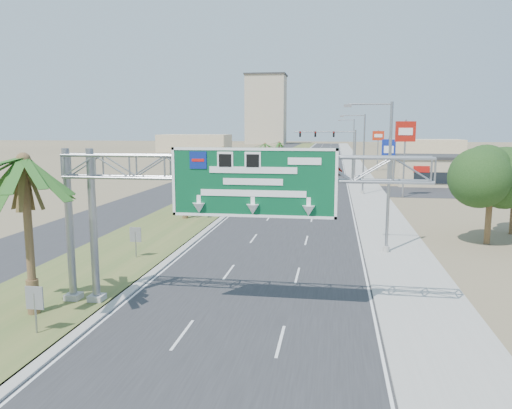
{
  "coord_description": "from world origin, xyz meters",
  "views": [
    {
      "loc": [
        3.95,
        -11.52,
        8.33
      ],
      "look_at": [
        -0.23,
        14.98,
        4.2
      ],
      "focal_mm": 35.0,
      "sensor_mm": 36.0,
      "label": 1
    }
  ],
  "objects_px": {
    "car_left_lane": "(253,200)",
    "pole_sign_blue": "(389,151)",
    "palm_near": "(24,161)",
    "signal_mast": "(342,149)",
    "store_building": "(458,171)",
    "pole_sign_red_near": "(405,136)",
    "car_far": "(305,171)",
    "car_mid_lane": "(290,199)",
    "pole_sign_red_far": "(378,139)",
    "sign_gantry": "(220,180)",
    "car_right_lane": "(335,171)"
  },
  "relations": [
    {
      "from": "car_mid_lane",
      "to": "car_right_lane",
      "type": "distance_m",
      "value": 38.19
    },
    {
      "from": "sign_gantry",
      "to": "store_building",
      "type": "relative_size",
      "value": 0.93
    },
    {
      "from": "car_left_lane",
      "to": "pole_sign_red_far",
      "type": "height_order",
      "value": "pole_sign_red_far"
    },
    {
      "from": "signal_mast",
      "to": "pole_sign_red_near",
      "type": "xyz_separation_m",
      "value": [
        7.0,
        -21.79,
        2.49
      ]
    },
    {
      "from": "pole_sign_red_near",
      "to": "car_left_lane",
      "type": "bearing_deg",
      "value": -150.8
    },
    {
      "from": "palm_near",
      "to": "pole_sign_blue",
      "type": "distance_m",
      "value": 61.15
    },
    {
      "from": "store_building",
      "to": "pole_sign_blue",
      "type": "distance_m",
      "value": 10.56
    },
    {
      "from": "signal_mast",
      "to": "store_building",
      "type": "height_order",
      "value": "signal_mast"
    },
    {
      "from": "car_mid_lane",
      "to": "signal_mast",
      "type": "bearing_deg",
      "value": 80.34
    },
    {
      "from": "store_building",
      "to": "sign_gantry",
      "type": "bearing_deg",
      "value": -112.36
    },
    {
      "from": "store_building",
      "to": "car_far",
      "type": "distance_m",
      "value": 25.96
    },
    {
      "from": "palm_near",
      "to": "store_building",
      "type": "xyz_separation_m",
      "value": [
        31.2,
        58.0,
        -4.93
      ]
    },
    {
      "from": "car_mid_lane",
      "to": "pole_sign_blue",
      "type": "xyz_separation_m",
      "value": [
        12.56,
        24.02,
        4.12
      ]
    },
    {
      "from": "car_mid_lane",
      "to": "pole_sign_red_near",
      "type": "xyz_separation_m",
      "value": [
        12.86,
        8.84,
        6.54
      ]
    },
    {
      "from": "palm_near",
      "to": "pole_sign_blue",
      "type": "xyz_separation_m",
      "value": [
        21.07,
        57.37,
        -2.01
      ]
    },
    {
      "from": "car_left_lane",
      "to": "car_right_lane",
      "type": "relative_size",
      "value": 0.83
    },
    {
      "from": "sign_gantry",
      "to": "car_right_lane",
      "type": "relative_size",
      "value": 3.37
    },
    {
      "from": "store_building",
      "to": "car_right_lane",
      "type": "xyz_separation_m",
      "value": [
        -17.98,
        13.25,
        -1.31
      ]
    },
    {
      "from": "pole_sign_blue",
      "to": "car_left_lane",
      "type": "bearing_deg",
      "value": -123.93
    },
    {
      "from": "car_left_lane",
      "to": "pole_sign_blue",
      "type": "relative_size",
      "value": 0.61
    },
    {
      "from": "sign_gantry",
      "to": "car_mid_lane",
      "type": "height_order",
      "value": "sign_gantry"
    },
    {
      "from": "signal_mast",
      "to": "sign_gantry",
      "type": "bearing_deg",
      "value": -95.74
    },
    {
      "from": "car_left_lane",
      "to": "pole_sign_blue",
      "type": "distance_m",
      "value": 29.93
    },
    {
      "from": "pole_sign_blue",
      "to": "pole_sign_red_far",
      "type": "relative_size",
      "value": 0.86
    },
    {
      "from": "palm_near",
      "to": "pole_sign_red_far",
      "type": "xyz_separation_m",
      "value": [
        21.39,
        80.53,
        -0.69
      ]
    },
    {
      "from": "signal_mast",
      "to": "pole_sign_red_near",
      "type": "distance_m",
      "value": 23.02
    },
    {
      "from": "car_right_lane",
      "to": "car_far",
      "type": "height_order",
      "value": "car_right_lane"
    },
    {
      "from": "car_mid_lane",
      "to": "car_far",
      "type": "distance_m",
      "value": 36.17
    },
    {
      "from": "pole_sign_red_near",
      "to": "pole_sign_blue",
      "type": "distance_m",
      "value": 15.38
    },
    {
      "from": "car_mid_lane",
      "to": "pole_sign_blue",
      "type": "relative_size",
      "value": 0.71
    },
    {
      "from": "pole_sign_red_near",
      "to": "pole_sign_red_far",
      "type": "relative_size",
      "value": 1.17
    },
    {
      "from": "signal_mast",
      "to": "car_mid_lane",
      "type": "xyz_separation_m",
      "value": [
        -5.86,
        -30.63,
        -4.05
      ]
    },
    {
      "from": "car_mid_lane",
      "to": "car_far",
      "type": "bearing_deg",
      "value": 92.04
    },
    {
      "from": "sign_gantry",
      "to": "palm_near",
      "type": "height_order",
      "value": "palm_near"
    },
    {
      "from": "car_mid_lane",
      "to": "car_far",
      "type": "relative_size",
      "value": 1.03
    },
    {
      "from": "car_left_lane",
      "to": "car_far",
      "type": "relative_size",
      "value": 0.88
    },
    {
      "from": "store_building",
      "to": "car_left_lane",
      "type": "bearing_deg",
      "value": -136.6
    },
    {
      "from": "sign_gantry",
      "to": "pole_sign_blue",
      "type": "xyz_separation_m",
      "value": [
        12.93,
        55.44,
        -1.14
      ]
    },
    {
      "from": "pole_sign_red_near",
      "to": "pole_sign_blue",
      "type": "height_order",
      "value": "pole_sign_red_near"
    },
    {
      "from": "car_mid_lane",
      "to": "car_right_lane",
      "type": "xyz_separation_m",
      "value": [
        4.71,
        37.9,
        -0.11
      ]
    },
    {
      "from": "car_right_lane",
      "to": "pole_sign_red_far",
      "type": "xyz_separation_m",
      "value": [
        8.18,
        9.28,
        5.54
      ]
    },
    {
      "from": "palm_near",
      "to": "store_building",
      "type": "height_order",
      "value": "palm_near"
    },
    {
      "from": "pole_sign_red_far",
      "to": "store_building",
      "type": "bearing_deg",
      "value": -66.48
    },
    {
      "from": "sign_gantry",
      "to": "store_building",
      "type": "xyz_separation_m",
      "value": [
        23.06,
        56.07,
        -4.06
      ]
    },
    {
      "from": "palm_near",
      "to": "car_mid_lane",
      "type": "xyz_separation_m",
      "value": [
        8.51,
        33.35,
        -6.13
      ]
    },
    {
      "from": "car_mid_lane",
      "to": "pole_sign_red_near",
      "type": "distance_m",
      "value": 16.92
    },
    {
      "from": "palm_near",
      "to": "car_right_lane",
      "type": "distance_m",
      "value": 72.73
    },
    {
      "from": "signal_mast",
      "to": "car_left_lane",
      "type": "xyz_separation_m",
      "value": [
        -9.84,
        -31.2,
        -4.14
      ]
    },
    {
      "from": "car_right_lane",
      "to": "car_mid_lane",
      "type": "bearing_deg",
      "value": -101.17
    },
    {
      "from": "store_building",
      "to": "car_far",
      "type": "height_order",
      "value": "store_building"
    }
  ]
}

